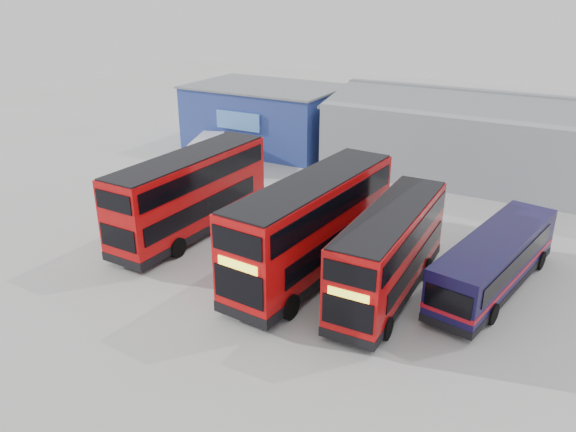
{
  "coord_description": "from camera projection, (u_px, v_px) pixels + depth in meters",
  "views": [
    {
      "loc": [
        10.41,
        -21.73,
        12.98
      ],
      "look_at": [
        -2.3,
        0.96,
        2.1
      ],
      "focal_mm": 35.0,
      "sensor_mm": 36.0,
      "label": 1
    }
  ],
  "objects": [
    {
      "name": "double_decker_centre",
      "position": [
        313.0,
        228.0,
        26.14
      ],
      "size": [
        3.56,
        11.39,
        4.75
      ],
      "rotation": [
        0.0,
        0.0,
        -0.08
      ],
      "color": "#BF0A0C",
      "rests_on": "ground"
    },
    {
      "name": "office_block",
      "position": [
        266.0,
        116.0,
        46.99
      ],
      "size": [
        12.3,
        8.32,
        5.12
      ],
      "color": "navy",
      "rests_on": "ground"
    },
    {
      "name": "ground_plane",
      "position": [
        320.0,
        272.0,
        27.19
      ],
      "size": [
        120.0,
        120.0,
        0.0
      ],
      "primitive_type": "plane",
      "color": "#9F9F9A",
      "rests_on": "ground"
    },
    {
      "name": "double_decker_right",
      "position": [
        390.0,
        254.0,
        24.48
      ],
      "size": [
        2.6,
        9.63,
        4.05
      ],
      "rotation": [
        0.0,
        0.0,
        0.02
      ],
      "color": "#BF0A0C",
      "rests_on": "ground"
    },
    {
      "name": "double_decker_left",
      "position": [
        191.0,
        195.0,
        30.49
      ],
      "size": [
        2.97,
        10.78,
        4.53
      ],
      "rotation": [
        0.0,
        0.0,
        3.11
      ],
      "color": "#BF0A0C",
      "rests_on": "ground"
    },
    {
      "name": "panel_van",
      "position": [
        207.0,
        149.0,
        43.07
      ],
      "size": [
        3.29,
        4.81,
        1.96
      ],
      "rotation": [
        0.0,
        0.0,
        0.37
      ],
      "color": "silver",
      "rests_on": "ground"
    },
    {
      "name": "single_decker_blue",
      "position": [
        494.0,
        263.0,
        25.15
      ],
      "size": [
        3.97,
        10.0,
        2.65
      ],
      "rotation": [
        0.0,
        0.0,
        2.96
      ],
      "color": "#0D0D3A",
      "rests_on": "ground"
    },
    {
      "name": "maintenance_shed",
      "position": [
        553.0,
        145.0,
        38.68
      ],
      "size": [
        30.5,
        12.0,
        5.89
      ],
      "color": "gray",
      "rests_on": "ground"
    }
  ]
}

